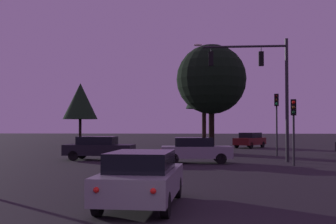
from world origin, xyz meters
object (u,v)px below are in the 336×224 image
Objects in this scene: car_parked_lot at (250,140)px; tree_left_far at (211,80)px; traffic_light_corner_right at (277,112)px; car_nearside_lane at (142,177)px; traffic_light_corner_left at (294,118)px; car_crossing_right at (99,148)px; car_crossing_left at (196,150)px; tree_behind_sign at (80,101)px; traffic_signal_mast_arm at (262,77)px; tree_center_horizon at (204,87)px.

car_parked_lot is 0.50× the size of tree_left_far.
traffic_light_corner_right is 21.27m from car_nearside_lane.
traffic_light_corner_left is 0.80× the size of car_crossing_right.
car_parked_lot is at bearing 71.51° from car_crossing_left.
tree_behind_sign is at bearing 129.09° from traffic_light_corner_left.
tree_behind_sign reaches higher than car_crossing_right.
traffic_signal_mast_arm is 19.57m from tree_center_horizon.
tree_behind_sign is 0.78× the size of tree_center_horizon.
traffic_light_corner_left is 0.81× the size of traffic_light_corner_right.
tree_behind_sign is at bearing -178.51° from tree_center_horizon.
tree_left_far is (-4.05, 8.56, 3.12)m from traffic_light_corner_left.
tree_center_horizon reaches higher than traffic_signal_mast_arm.
tree_behind_sign is (-18.08, 14.01, 1.64)m from traffic_light_corner_right.
car_parked_lot is (5.83, 17.44, -0.00)m from car_crossing_left.
car_crossing_left is 8.86m from tree_left_far.
car_crossing_right is 10.44m from tree_left_far.
car_crossing_right is at bearing -72.26° from tree_behind_sign.
car_nearside_lane is 0.54× the size of tree_left_far.
traffic_light_corner_left is (1.32, -2.46, -2.60)m from traffic_signal_mast_arm.
car_crossing_right is (-10.34, 0.95, -4.45)m from traffic_signal_mast_arm.
traffic_signal_mast_arm is at bearing 15.07° from car_crossing_left.
tree_center_horizon is at bearing 100.49° from traffic_light_corner_left.
traffic_signal_mast_arm is 1.81× the size of car_parked_lot.
traffic_light_corner_right reaches higher than traffic_light_corner_left.
car_nearside_lane is 0.67× the size of tree_behind_sign.
traffic_signal_mast_arm is at bearing -49.69° from tree_behind_sign.
traffic_signal_mast_arm is 1.11× the size of tree_behind_sign.
traffic_light_corner_left is at bearing -91.23° from car_parked_lot.
car_crossing_left is at bearing -108.49° from car_parked_lot.
tree_center_horizon reaches higher than traffic_light_corner_right.
tree_behind_sign is (-10.18, 33.61, 4.06)m from car_nearside_lane.
car_nearside_lane and car_crossing_right have the same top height.
car_crossing_left is 0.51× the size of tree_left_far.
car_crossing_right is 0.55× the size of tree_left_far.
traffic_signal_mast_arm is 0.86× the size of tree_center_horizon.
car_crossing_right is 19.55m from car_parked_lot.
car_parked_lot is at bearing 66.48° from tree_left_far.
car_crossing_right is at bearing 161.73° from car_crossing_left.
tree_behind_sign is at bearing 136.06° from tree_left_far.
tree_left_far is 0.96× the size of tree_center_horizon.
tree_left_far reaches higher than car_nearside_lane.
car_parked_lot is 7.75m from tree_center_horizon.
car_nearside_lane and car_crossing_left have the same top height.
car_crossing_right is (-4.41, 15.56, 0.00)m from car_nearside_lane.
traffic_signal_mast_arm reaches higher than car_nearside_lane.
car_nearside_lane is at bearing -111.95° from traffic_light_corner_right.
tree_left_far reaches higher than traffic_signal_mast_arm.
traffic_light_corner_left reaches higher than car_parked_lot.
traffic_light_corner_right is at bearing -88.77° from car_parked_lot.
tree_center_horizon is at bearing 86.11° from car_crossing_left.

